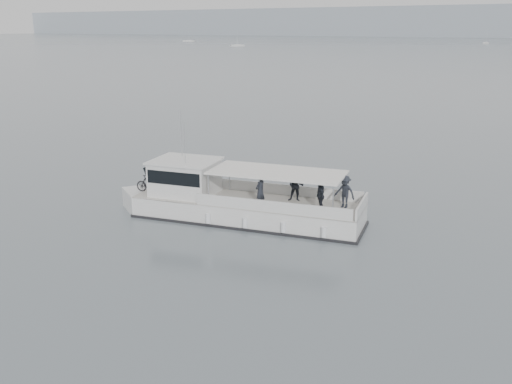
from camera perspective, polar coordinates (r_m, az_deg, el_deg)
The scene contains 2 objects.
ground at distance 31.43m, azimuth -7.43°, elevation -1.76°, with size 1400.00×1400.00×0.00m, color slate.
tour_boat at distance 29.62m, azimuth -2.95°, elevation -0.90°, with size 13.45×5.84×5.63m.
Camera 1 is at (19.40, -22.77, 9.64)m, focal length 40.00 mm.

